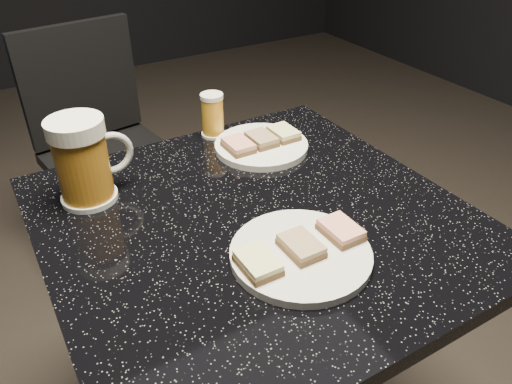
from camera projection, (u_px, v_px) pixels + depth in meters
plate_large at (301, 254)px, 0.77m from camera, size 0.22×0.22×0.01m
plate_small at (261, 146)px, 1.07m from camera, size 0.20×0.20×0.01m
table at (256, 314)px, 1.00m from camera, size 0.70×0.70×0.75m
beer_mug at (84, 160)px, 0.87m from camera, size 0.15×0.10×0.16m
beer_tumbler at (213, 115)px, 1.10m from camera, size 0.05×0.05×0.10m
chair at (103, 142)px, 1.64m from camera, size 0.43×0.43×0.86m
canapes_on_plate_large at (301, 246)px, 0.76m from camera, size 0.20×0.07×0.02m
canapes_on_plate_small at (261, 139)px, 1.06m from camera, size 0.16×0.07×0.02m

